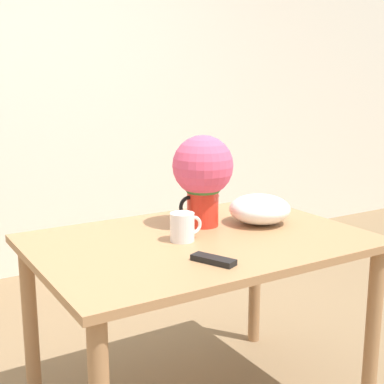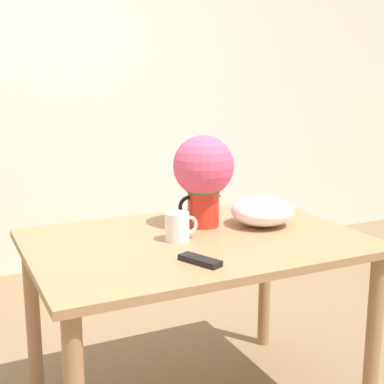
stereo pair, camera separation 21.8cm
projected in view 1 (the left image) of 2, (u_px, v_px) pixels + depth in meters
wall_back at (12, 87)px, 3.52m from camera, size 8.00×0.05×2.60m
table at (200, 263)px, 2.09m from camera, size 1.27×0.88×0.75m
flower_vase at (203, 173)px, 2.19m from camera, size 0.25×0.25×0.38m
coffee_mug at (183, 227)px, 2.02m from camera, size 0.13×0.09×0.11m
white_bowl at (260, 209)px, 2.26m from camera, size 0.26×0.26×0.12m
remote_control at (213, 260)px, 1.78m from camera, size 0.11×0.16×0.02m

